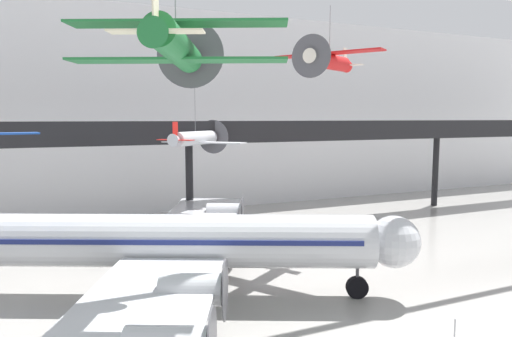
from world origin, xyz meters
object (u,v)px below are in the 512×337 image
object	(u,v)px
suspended_plane_red_highwing	(329,61)
stanchion_barrier	(455,334)
airliner_silver_main	(162,242)
suspended_plane_green_biplane	(176,46)
suspended_plane_silver_racer	(195,139)

from	to	relation	value
suspended_plane_red_highwing	stanchion_barrier	xyz separation A→B (m)	(-1.59, -13.89, -14.36)
stanchion_barrier	suspended_plane_red_highwing	bearing A→B (deg)	83.46
airliner_silver_main	suspended_plane_green_biplane	distance (m)	12.68
suspended_plane_silver_racer	airliner_silver_main	bearing A→B (deg)	-159.99
suspended_plane_green_biplane	stanchion_barrier	distance (m)	18.29
suspended_plane_red_highwing	suspended_plane_silver_racer	bearing A→B (deg)	-76.88
airliner_silver_main	suspended_plane_silver_racer	size ratio (longest dim) A/B	3.03
suspended_plane_silver_racer	stanchion_barrier	distance (m)	23.95
suspended_plane_green_biplane	stanchion_barrier	bearing A→B (deg)	-79.17
stanchion_barrier	suspended_plane_silver_racer	bearing A→B (deg)	106.75
suspended_plane_red_highwing	suspended_plane_green_biplane	bearing A→B (deg)	3.77
suspended_plane_red_highwing	stanchion_barrier	size ratio (longest dim) A/B	7.00
airliner_silver_main	stanchion_barrier	bearing A→B (deg)	-18.54
suspended_plane_green_biplane	suspended_plane_silver_racer	bearing A→B (deg)	7.17
airliner_silver_main	suspended_plane_silver_racer	bearing A→B (deg)	88.69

